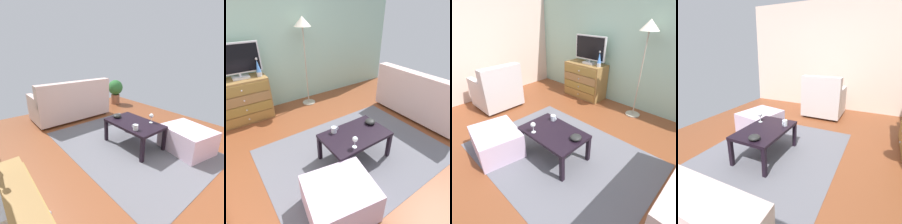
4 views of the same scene
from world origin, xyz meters
The scene contains 9 objects.
ground_plane centered at (0.00, 0.00, -0.03)m, with size 5.80×4.58×0.05m, color brown.
wall_plain_left centered at (-2.66, 0.00, 1.29)m, with size 0.12×4.58×2.59m, color beige.
area_rug centered at (0.20, -0.20, 0.00)m, with size 2.60×1.90×0.01m, color slate.
coffee_table centered at (0.13, -0.26, 0.37)m, with size 0.90×0.58×0.42m.
wine_glass centered at (-0.04, -0.46, 0.53)m, with size 0.07×0.07×0.16m.
mug centered at (-0.08, -0.06, 0.46)m, with size 0.11×0.08×0.08m.
bowl_decorative centered at (0.48, -0.18, 0.45)m, with size 0.15×0.15×0.07m, color black.
armchair centered at (-1.90, -0.02, 0.38)m, with size 0.80×0.84×0.94m.
ottoman centered at (-0.51, -0.81, 0.19)m, with size 0.70×0.60×0.38m, color #C9AFCA.
Camera 4 is at (2.09, 1.10, 1.46)m, focal length 29.51 mm.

